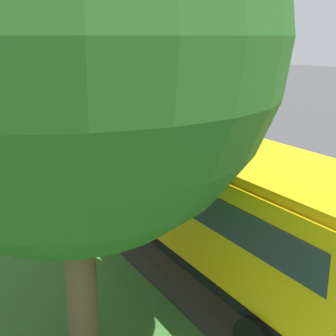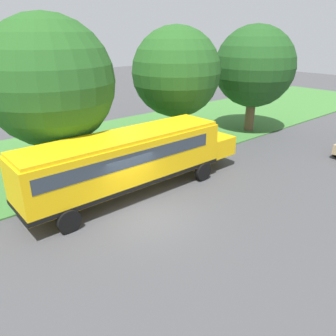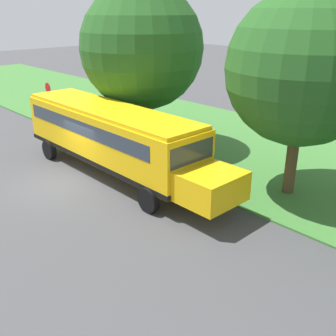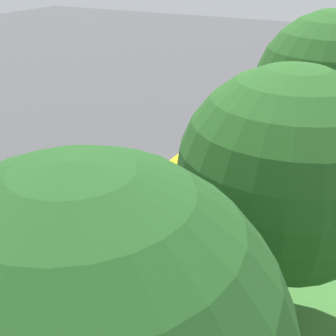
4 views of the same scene
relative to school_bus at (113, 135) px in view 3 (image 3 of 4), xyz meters
name	(u,v)px [view 3 (image 3 of 4)]	position (x,y,z in m)	size (l,w,h in m)	color
ground_plane	(59,184)	(2.49, -0.82, -1.92)	(120.00, 120.00, 0.00)	#424244
grass_verge	(208,136)	(-7.51, -0.82, -1.88)	(12.00, 80.00, 0.08)	#3D7533
school_bus	(113,135)	(0.00, 0.00, 0.00)	(2.84, 12.42, 3.16)	yellow
oak_tree_beside_bus	(142,47)	(-3.70, -2.25, 3.48)	(6.38, 6.38, 8.57)	brown
oak_tree_roadside_mid	(309,67)	(-4.26, 6.84, 3.30)	(5.90, 5.90, 8.14)	brown
stop_sign	(49,98)	(-2.11, -10.17, -0.19)	(0.08, 0.68, 2.74)	gray
park_bench	(129,118)	(-5.75, -6.32, -1.45)	(1.67, 0.81, 0.92)	brown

